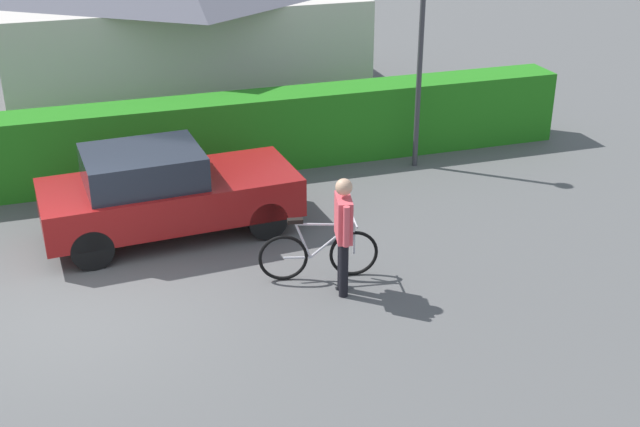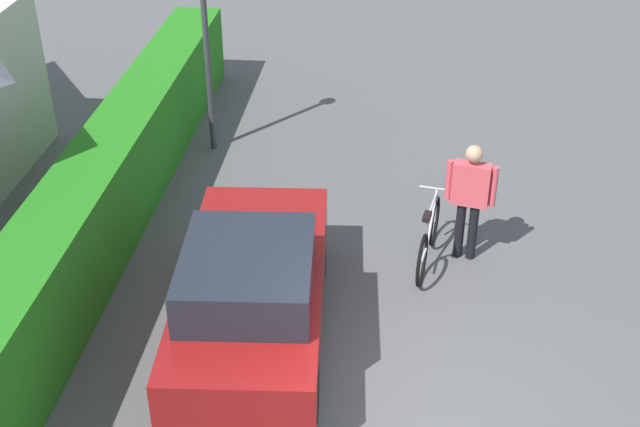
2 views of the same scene
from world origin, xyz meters
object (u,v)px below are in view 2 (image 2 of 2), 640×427
(bicycle, at_px, (429,238))
(parked_car_near, at_px, (252,289))
(person_rider, at_px, (470,193))
(street_lamp, at_px, (204,13))

(bicycle, bearing_deg, parked_car_near, 131.60)
(bicycle, height_order, person_rider, person_rider)
(person_rider, bearing_deg, parked_car_near, 128.14)
(parked_car_near, xyz_separation_m, street_lamp, (5.06, 1.56, 1.67))
(bicycle, distance_m, person_rider, 0.84)
(bicycle, relative_size, street_lamp, 0.47)
(street_lamp, bearing_deg, bicycle, -130.67)
(parked_car_near, distance_m, bicycle, 2.87)
(bicycle, bearing_deg, person_rider, -70.06)
(parked_car_near, relative_size, bicycle, 2.37)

